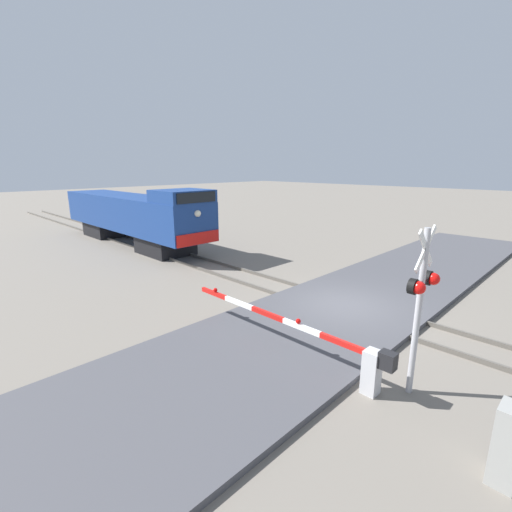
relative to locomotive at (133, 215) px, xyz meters
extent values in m
plane|color=slate|center=(0.00, -16.21, -1.97)|extent=(160.00, 160.00, 0.00)
cube|color=#59544C|center=(-0.72, -16.21, -1.90)|extent=(0.08, 80.00, 0.15)
cube|color=#59544C|center=(0.72, -16.21, -1.90)|extent=(0.08, 80.00, 0.15)
cube|color=#47474C|center=(0.00, -16.21, -1.89)|extent=(36.00, 5.36, 0.17)
cube|color=black|center=(0.00, -3.83, -1.45)|extent=(2.43, 3.20, 1.05)
cube|color=black|center=(0.00, 4.39, -1.45)|extent=(2.43, 3.20, 1.05)
cube|color=navy|center=(0.00, 0.28, 0.17)|extent=(2.86, 14.95, 2.18)
cube|color=navy|center=(0.00, -5.90, 1.60)|extent=(2.81, 2.58, 0.67)
cube|color=black|center=(0.00, -7.22, 1.60)|extent=(2.43, 0.06, 0.54)
cube|color=red|center=(0.00, -7.23, -0.57)|extent=(2.72, 0.08, 0.64)
sphere|color=#F2EACC|center=(0.00, -7.24, 0.77)|extent=(0.36, 0.36, 0.36)
cylinder|color=#ADADB2|center=(-3.32, -19.93, -0.01)|extent=(0.14, 0.14, 3.92)
cube|color=white|center=(-3.32, -19.93, 1.50)|extent=(0.95, 0.04, 0.95)
cube|color=white|center=(-3.32, -19.93, 1.50)|extent=(0.95, 0.04, 0.95)
cube|color=black|center=(-3.32, -19.93, 0.75)|extent=(1.04, 0.08, 0.08)
sphere|color=red|center=(-3.74, -20.03, 0.75)|extent=(0.28, 0.28, 0.28)
sphere|color=red|center=(-2.90, -20.03, 0.75)|extent=(0.28, 0.28, 0.28)
cylinder|color=black|center=(-3.74, -19.91, 0.75)|extent=(0.34, 0.14, 0.34)
cylinder|color=black|center=(-2.90, -19.91, 0.75)|extent=(0.34, 0.14, 0.34)
cube|color=silver|center=(-4.02, -19.30, -1.43)|extent=(0.36, 0.36, 1.09)
cube|color=black|center=(-4.02, -19.65, -0.99)|extent=(0.28, 0.36, 0.40)
cube|color=red|center=(-4.02, -18.48, -0.99)|extent=(0.10, 1.24, 0.14)
cube|color=white|center=(-4.02, -17.25, -0.99)|extent=(0.10, 1.24, 0.14)
cube|color=red|center=(-4.02, -16.01, -0.99)|extent=(0.10, 1.24, 0.14)
cube|color=white|center=(-4.02, -14.78, -0.99)|extent=(0.10, 1.24, 0.14)
cube|color=red|center=(-4.02, -13.54, -0.99)|extent=(0.10, 1.24, 0.14)
sphere|color=red|center=(-4.02, -17.14, -0.85)|extent=(0.14, 0.14, 0.14)
sphere|color=red|center=(-4.02, -13.62, -0.85)|extent=(0.14, 0.14, 0.14)
cube|color=#999993|center=(-4.71, -22.05, -1.25)|extent=(0.52, 0.41, 1.44)
camera|label=1|loc=(-11.12, -22.57, 3.21)|focal=25.09mm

